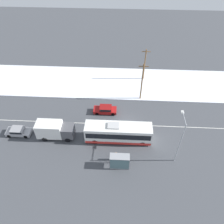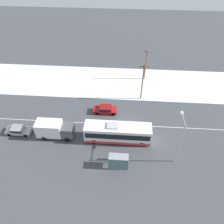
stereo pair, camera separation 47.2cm
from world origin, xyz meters
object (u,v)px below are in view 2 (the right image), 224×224
Objects in this scene: parked_car_near_truck at (18,130)px; sedan_car at (105,109)px; streetlamp at (180,137)px; utility_pole_roadside at (143,82)px; pedestrian_at_stop at (115,155)px; box_truck at (54,129)px; bus_shelter at (118,161)px; city_bus at (118,133)px; utility_pole_snowlot at (146,64)px.

sedan_car is at bearing 23.37° from parked_car_near_truck.
utility_pole_roadside is at bearing 108.38° from streetlamp.
pedestrian_at_stop is 0.22× the size of utility_pole_roadside.
utility_pole_roadside is at bearing -146.70° from sedan_car.
utility_pole_roadside is at bearing 26.76° from parked_car_near_truck.
box_truck is at bearing 170.52° from streetlamp.
pedestrian_at_stop is (16.64, -4.25, 0.33)m from parked_car_near_truck.
sedan_car is 12.19m from bus_shelter.
utility_pole_roadside reaches higher than city_bus.
sedan_car is (7.85, 6.35, -0.93)m from box_truck.
city_bus is at bearing 93.98° from bus_shelter.
box_truck is 12.12m from bus_shelter.
utility_pole_snowlot is (5.03, 17.78, 2.12)m from city_bus.
city_bus reaches higher than pedestrian_at_stop.
pedestrian_at_stop is at bearing -106.18° from utility_pole_roadside.
streetlamp is at bearing 5.40° from pedestrian_at_stop.
utility_pole_roadside is (14.56, 10.76, 2.49)m from box_truck.
utility_pole_roadside is at bearing 77.05° from bus_shelter.
pedestrian_at_stop is (-0.20, -3.98, -0.60)m from city_bus.
bus_shelter is at bearing -18.12° from parked_car_near_truck.
utility_pole_roadside is at bearing 73.82° from pedestrian_at_stop.
utility_pole_roadside is (4.30, 14.81, 3.11)m from pedestrian_at_stop.
bus_shelter is at bearing -86.02° from city_bus.
parked_car_near_truck is at bearing 165.65° from pedestrian_at_stop.
utility_pole_roadside reaches higher than sedan_car.
box_truck is 18.27m from utility_pole_roadside.
parked_car_near_truck is 17.17m from pedestrian_at_stop.
pedestrian_at_stop reaches higher than sedan_car.
box_truck is at bearing -143.54° from utility_pole_roadside.
sedan_car is 1.49× the size of bus_shelter.
parked_car_near_truck is at bearing -141.33° from utility_pole_snowlot.
parked_car_near_truck is 26.15m from streetlamp.
pedestrian_at_stop is at bearing -14.35° from parked_car_near_truck.
sedan_car is at bearing 103.07° from pedestrian_at_stop.
parked_car_near_truck is at bearing 178.18° from box_truck.
utility_pole_roadside is (3.72, 16.19, 2.51)m from bus_shelter.
pedestrian_at_stop is 0.61× the size of bus_shelter.
city_bus is 10.46m from box_truck.
box_truck is 0.76× the size of utility_pole_roadside.
sedan_car is 0.53× the size of streetlamp.
pedestrian_at_stop is 22.54m from utility_pole_snowlot.
sedan_car is 15.49m from parked_car_near_truck.
utility_pole_snowlot is (15.49, 17.71, 2.09)m from box_truck.
city_bus is 2.50× the size of sedan_car.
streetlamp reaches higher than sedan_car.
box_truck is at bearing -131.19° from utility_pole_snowlot.
utility_pole_snowlot is at bearing 100.04° from streetlamp.
parked_car_near_truck is at bearing 172.40° from streetlamp.
pedestrian_at_stop is 0.22× the size of streetlamp.
bus_shelter is (0.37, -5.36, 0.01)m from city_bus.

